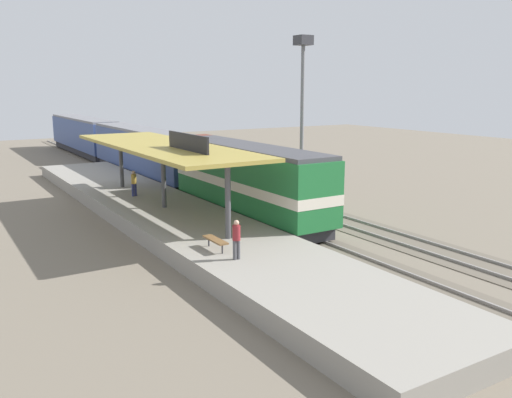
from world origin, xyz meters
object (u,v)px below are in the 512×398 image
(passenger_carriage_rear, at_px, (83,135))
(light_mast, at_px, (303,82))
(freight_car, at_px, (223,161))
(person_waiting, at_px, (134,182))
(platform_bench, at_px, (215,240))
(person_walking, at_px, (236,238))
(locomotive, at_px, (248,181))
(passenger_carriage_front, at_px, (144,152))

(passenger_carriage_rear, relative_size, light_mast, 1.71)
(passenger_carriage_rear, relative_size, freight_car, 1.67)
(person_waiting, bearing_deg, light_mast, -5.52)
(platform_bench, xyz_separation_m, freight_car, (10.60, 19.06, 0.63))
(freight_car, bearing_deg, passenger_carriage_rear, 99.67)
(person_waiting, height_order, person_walking, same)
(freight_car, bearing_deg, platform_bench, -119.08)
(platform_bench, relative_size, light_mast, 0.15)
(platform_bench, height_order, freight_car, freight_car)
(person_waiting, bearing_deg, person_walking, -93.25)
(light_mast, bearing_deg, locomotive, -146.71)
(light_mast, height_order, person_waiting, light_mast)
(passenger_carriage_rear, relative_size, person_waiting, 11.70)
(passenger_carriage_front, distance_m, light_mast, 16.24)
(platform_bench, height_order, person_waiting, person_waiting)
(locomotive, distance_m, light_mast, 11.09)
(locomotive, xyz_separation_m, person_waiting, (-5.00, 6.36, -0.56))
(passenger_carriage_front, xyz_separation_m, freight_car, (4.60, -6.18, -0.34))
(passenger_carriage_rear, xyz_separation_m, light_mast, (7.80, -33.68, 6.08))
(locomotive, xyz_separation_m, passenger_carriage_rear, (0.00, 38.80, -0.10))
(passenger_carriage_rear, height_order, person_waiting, passenger_carriage_rear)
(passenger_carriage_rear, xyz_separation_m, person_walking, (-5.87, -47.73, -0.46))
(freight_car, height_order, person_walking, freight_car)
(freight_car, bearing_deg, light_mast, -64.45)
(locomotive, bearing_deg, person_waiting, 128.19)
(passenger_carriage_front, xyz_separation_m, light_mast, (7.80, -12.88, 6.08))
(passenger_carriage_front, relative_size, freight_car, 1.67)
(freight_car, bearing_deg, locomotive, -111.27)
(person_walking, bearing_deg, platform_bench, 94.41)
(locomotive, height_order, person_walking, locomotive)
(passenger_carriage_rear, distance_m, person_waiting, 32.83)
(light_mast, relative_size, person_walking, 6.84)
(platform_bench, xyz_separation_m, light_mast, (13.80, 12.36, 7.05))
(passenger_carriage_rear, distance_m, light_mast, 35.10)
(passenger_carriage_front, bearing_deg, person_walking, -102.30)
(platform_bench, distance_m, person_waiting, 13.65)
(person_waiting, bearing_deg, passenger_carriage_rear, 81.24)
(locomotive, xyz_separation_m, freight_car, (4.60, 11.82, -0.44))
(passenger_carriage_front, bearing_deg, platform_bench, -103.37)
(locomotive, xyz_separation_m, person_walking, (-5.87, -8.93, -0.56))
(platform_bench, bearing_deg, person_walking, -85.59)
(light_mast, bearing_deg, freight_car, 115.55)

